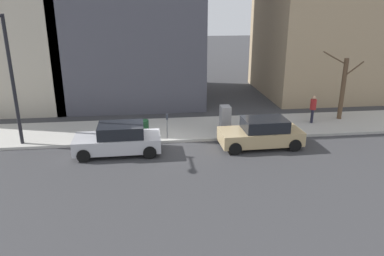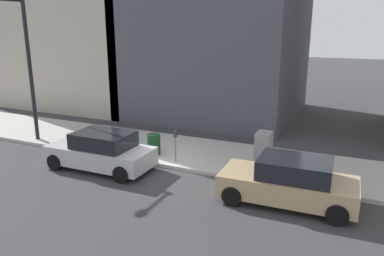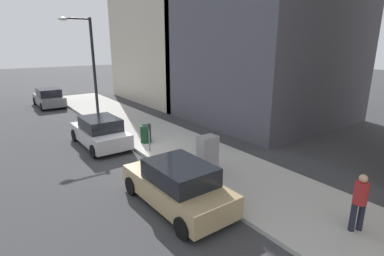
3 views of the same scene
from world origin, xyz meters
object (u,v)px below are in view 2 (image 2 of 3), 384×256
Objects in this scene: parked_car_silver at (101,151)px; trash_bin at (154,144)px; streetlamp at (24,59)px; parked_car_tan at (289,182)px; parking_meter at (175,143)px; utility_box at (263,151)px.

parked_car_silver is 4.69× the size of trash_bin.
parked_car_silver is at bearing -104.77° from streetlamp.
parked_car_tan is 7.27m from parked_car_silver.
trash_bin is (1.96, -1.23, -0.14)m from parked_car_silver.
parked_car_tan is 3.14× the size of parking_meter.
parking_meter is 0.21× the size of streetlamp.
utility_box reaches higher than parking_meter.
utility_box is at bearing -68.65° from parked_car_silver.
utility_box is at bearing -75.80° from parking_meter.
parked_car_silver is at bearing 147.87° from trash_bin.
parked_car_tan and parked_car_silver have the same top height.
parking_meter is 8.18m from streetlamp.
trash_bin is (-0.40, 4.62, -0.25)m from utility_box.
parked_car_silver is at bearing 88.65° from parked_car_tan.
parked_car_tan is 12.87m from streetlamp.
utility_box is 4.64m from trash_bin.
parked_car_tan reaches higher than parking_meter.
utility_box is at bearing 29.71° from parked_car_tan.
utility_box reaches higher than trash_bin.
parked_car_tan is 2.75m from utility_box.
utility_box is (2.35, 1.42, 0.11)m from parked_car_tan.
parked_car_silver is at bearing 111.98° from utility_box.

